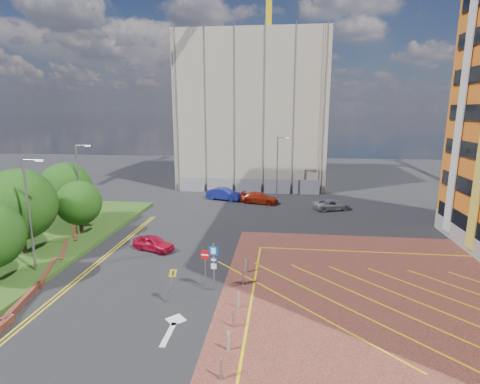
% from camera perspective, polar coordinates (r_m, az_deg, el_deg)
% --- Properties ---
extents(ground, '(140.00, 140.00, 0.00)m').
position_cam_1_polar(ground, '(24.26, -5.61, -15.75)').
color(ground, black).
rests_on(ground, ground).
extents(forecourt, '(26.00, 26.00, 0.02)m').
position_cam_1_polar(forecourt, '(25.55, 28.20, -15.72)').
color(forecourt, brown).
rests_on(forecourt, ground).
extents(grass_bed, '(14.00, 32.00, 0.30)m').
position_cam_1_polar(grass_bed, '(36.94, -32.12, -7.31)').
color(grass_bed, '#2A4917').
rests_on(grass_bed, ground).
extents(retaining_wall, '(6.06, 20.33, 0.40)m').
position_cam_1_polar(retaining_wall, '(30.36, -27.51, -10.76)').
color(retaining_wall, brown).
rests_on(retaining_wall, ground).
extents(tree_b, '(5.60, 5.60, 6.74)m').
position_cam_1_polar(tree_b, '(33.60, -30.63, -1.69)').
color(tree_b, '#3D2B1C').
rests_on(tree_b, grass_bed).
extents(tree_c, '(4.00, 4.00, 4.90)m').
position_cam_1_polar(tree_c, '(36.77, -23.33, -1.53)').
color(tree_c, '#3D2B1C').
rests_on(tree_c, grass_bed).
extents(tree_d, '(5.00, 5.00, 6.08)m').
position_cam_1_polar(tree_d, '(40.66, -25.01, 0.56)').
color(tree_d, '#3D2B1C').
rests_on(tree_d, grass_bed).
extents(lamp_left_near, '(1.53, 0.16, 8.00)m').
position_cam_1_polar(lamp_left_near, '(29.36, -29.39, -2.53)').
color(lamp_left_near, '#9EA0A8').
rests_on(lamp_left_near, grass_bed).
extents(lamp_left_far, '(1.53, 0.16, 8.00)m').
position_cam_1_polar(lamp_left_far, '(38.62, -23.25, 1.34)').
color(lamp_left_far, '#9EA0A8').
rests_on(lamp_left_far, grass_bed).
extents(lamp_back, '(1.53, 0.16, 8.00)m').
position_cam_1_polar(lamp_back, '(49.38, 5.79, 4.18)').
color(lamp_back, '#9EA0A8').
rests_on(lamp_back, ground).
extents(sign_cluster, '(1.17, 0.12, 3.20)m').
position_cam_1_polar(sign_cluster, '(24.23, -4.52, -10.64)').
color(sign_cluster, '#9EA0A8').
rests_on(sign_cluster, ground).
extents(warning_sign, '(0.78, 0.42, 2.25)m').
position_cam_1_polar(warning_sign, '(23.22, -10.47, -13.31)').
color(warning_sign, '#9EA0A8').
rests_on(warning_sign, ground).
extents(bollard_row, '(0.14, 11.14, 0.90)m').
position_cam_1_polar(bollard_row, '(22.25, -0.51, -17.10)').
color(bollard_row, '#9EA0A8').
rests_on(bollard_row, forecourt).
extents(construction_building, '(21.20, 19.20, 22.00)m').
position_cam_1_polar(construction_building, '(61.04, 2.19, 12.07)').
color(construction_building, '#AFA28F').
rests_on(construction_building, ground).
extents(tower_crane, '(1.60, 35.00, 35.40)m').
position_cam_1_polar(tower_crane, '(62.05, 4.32, 25.88)').
color(tower_crane, yellow).
rests_on(tower_crane, ground).
extents(construction_fence, '(21.60, 0.06, 2.00)m').
position_cam_1_polar(construction_fence, '(52.06, 2.35, 0.91)').
color(construction_fence, gray).
rests_on(construction_fence, ground).
extents(car_red_left, '(3.88, 2.61, 1.23)m').
position_cam_1_polar(car_red_left, '(32.07, -13.06, -7.60)').
color(car_red_left, '#B40F2B').
rests_on(car_red_left, ground).
extents(car_blue_back, '(4.88, 2.82, 1.52)m').
position_cam_1_polar(car_blue_back, '(48.25, -2.42, -0.31)').
color(car_blue_back, navy).
rests_on(car_blue_back, ground).
extents(car_red_back, '(4.98, 2.85, 1.36)m').
position_cam_1_polar(car_red_back, '(46.53, 2.99, -0.91)').
color(car_red_back, '#A1220D').
rests_on(car_red_back, ground).
extents(car_silver_back, '(4.67, 3.24, 1.18)m').
position_cam_1_polar(car_silver_back, '(44.76, 13.80, -1.91)').
color(car_silver_back, '#A1A1A7').
rests_on(car_silver_back, ground).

